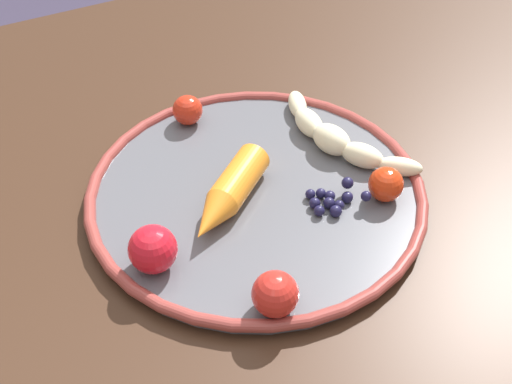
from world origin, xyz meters
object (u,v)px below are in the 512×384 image
carrot_orange (228,195)px  tomato_near (386,184)px  tomato_mid (275,294)px  tomato_extra (188,110)px  blueberry_pile (333,199)px  plate (256,194)px  banana (337,138)px  dining_table (304,246)px  tomato_far (153,249)px

carrot_orange → tomato_near: 0.15m
tomato_near → tomato_mid: bearing=24.6°
tomato_extra → carrot_orange: bearing=82.6°
blueberry_pile → tomato_mid: tomato_mid is taller
carrot_orange → tomato_mid: 0.13m
tomato_near → tomato_extra: tomato_near is taller
plate → banana: (-0.11, -0.02, 0.02)m
plate → tomato_extra: bearing=-83.5°
banana → blueberry_pile: (0.05, 0.07, -0.01)m
plate → tomato_near: bearing=149.7°
banana → tomato_near: tomato_near is taller
dining_table → tomato_near: bearing=137.1°
tomato_mid → tomato_far: (0.07, -0.09, 0.00)m
plate → carrot_orange: (0.03, 0.01, 0.02)m
tomato_mid → plate: bearing=-110.6°
tomato_extra → banana: bearing=138.0°
blueberry_pile → tomato_mid: (0.11, 0.09, 0.01)m
carrot_orange → tomato_far: (0.09, 0.04, 0.01)m
tomato_far → dining_table: bearing=-169.0°
dining_table → banana: banana is taller
blueberry_pile → tomato_near: bearing=165.0°
tomato_mid → tomato_far: tomato_far is taller
dining_table → tomato_mid: 0.20m
carrot_orange → tomato_extra: size_ratio=3.53×
banana → tomato_mid: bearing=45.4°
carrot_orange → banana: bearing=-167.2°
plate → blueberry_pile: bearing=139.4°
tomato_mid → tomato_near: bearing=-155.4°
plate → carrot_orange: bearing=12.7°
dining_table → tomato_extra: (0.07, -0.15, 0.11)m
tomato_near → tomato_far: tomato_far is taller
banana → tomato_far: tomato_far is taller
blueberry_pile → tomato_far: bearing=-1.2°
dining_table → tomato_extra: tomato_extra is taller
tomato_mid → dining_table: bearing=-129.8°
banana → tomato_mid: 0.23m
dining_table → tomato_far: size_ratio=23.92×
carrot_orange → tomato_mid: (0.02, 0.13, 0.00)m
dining_table → tomato_mid: (0.10, 0.13, 0.11)m
tomato_extra → tomato_far: bearing=59.1°
tomato_mid → carrot_orange: bearing=-97.7°
tomato_near → tomato_mid: size_ratio=0.86×
tomato_near → tomato_far: 0.23m
banana → tomato_far: 0.24m
plate → tomato_far: tomato_far is taller
blueberry_pile → dining_table: bearing=-82.0°
banana → blueberry_pile: banana is taller
plate → tomato_extra: 0.14m
banana → plate: bearing=12.8°
plate → tomato_near: (-0.11, 0.06, 0.02)m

